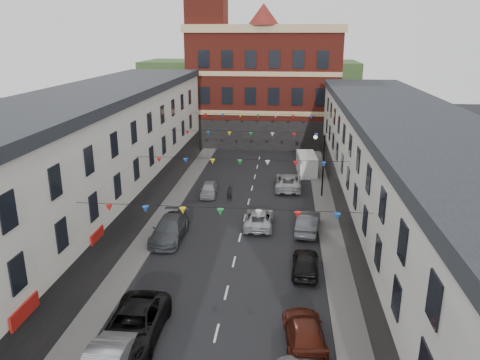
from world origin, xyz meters
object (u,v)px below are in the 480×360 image
(car_right_e, at_px, (308,222))
(pedestrian, at_px, (230,194))
(car_left_e, at_px, (209,189))
(car_right_d, at_px, (305,263))
(car_right_f, at_px, (288,181))
(car_left_d, at_px, (170,229))
(moving_car, at_px, (259,218))
(white_van, at_px, (307,164))
(car_left_c, at_px, (134,325))
(car_right_c, at_px, (305,332))
(street_lamp, at_px, (321,157))

(car_right_e, height_order, pedestrian, car_right_e)
(car_left_e, bearing_deg, pedestrian, -38.90)
(car_right_d, distance_m, car_right_f, 17.34)
(car_left_d, relative_size, moving_car, 1.16)
(white_van, bearing_deg, pedestrian, -130.30)
(car_left_c, xyz_separation_m, car_right_d, (8.84, 7.87, -0.10))
(car_right_f, bearing_deg, moving_car, 76.92)
(car_right_c, bearing_deg, white_van, -97.39)
(car_left_c, relative_size, car_right_c, 1.24)
(car_left_e, height_order, car_right_d, car_right_d)
(pedestrian, bearing_deg, car_right_c, -70.50)
(street_lamp, distance_m, car_right_e, 9.00)
(car_left_e, relative_size, moving_car, 0.78)
(car_left_c, bearing_deg, car_right_f, 72.85)
(car_left_e, xyz_separation_m, car_right_f, (7.55, 2.88, 0.13))
(car_left_e, bearing_deg, car_right_d, -62.65)
(car_left_c, height_order, car_right_c, car_left_c)
(street_lamp, xyz_separation_m, car_left_e, (-10.50, -0.62, -3.27))
(pedestrian, bearing_deg, street_lamp, 16.95)
(street_lamp, distance_m, car_left_e, 11.02)
(car_right_e, xyz_separation_m, pedestrian, (-6.94, 6.16, -0.01))
(street_lamp, xyz_separation_m, car_left_c, (-10.62, -22.91, -3.09))
(car_left_c, distance_m, car_left_d, 12.21)
(car_right_f, bearing_deg, car_left_c, 73.13)
(moving_car, xyz_separation_m, white_van, (4.31, 15.40, 0.42))
(car_right_f, bearing_deg, car_left_e, 20.96)
(car_left_c, bearing_deg, car_left_d, 95.39)
(moving_car, bearing_deg, car_right_c, 102.31)
(car_left_d, bearing_deg, car_left_e, 82.39)
(moving_car, distance_m, pedestrian, 6.25)
(moving_car, bearing_deg, car_right_f, -103.06)
(car_left_d, distance_m, white_van, 21.49)
(car_right_c, xyz_separation_m, moving_car, (-3.20, 14.80, -0.02))
(car_left_e, distance_m, car_right_d, 16.86)
(car_right_c, relative_size, moving_car, 0.99)
(car_left_d, bearing_deg, car_right_c, -50.35)
(car_left_e, distance_m, car_right_e, 11.95)
(car_right_c, bearing_deg, car_left_c, -2.00)
(car_right_d, bearing_deg, car_right_f, -83.73)
(car_right_e, distance_m, white_van, 16.12)
(car_right_f, height_order, white_van, white_van)
(car_right_d, xyz_separation_m, pedestrian, (-6.53, 12.88, 0.03))
(car_right_e, bearing_deg, pedestrian, -34.33)
(car_left_c, distance_m, white_van, 32.19)
(car_right_e, bearing_deg, moving_car, -3.06)
(car_left_c, relative_size, car_left_d, 1.06)
(car_right_d, xyz_separation_m, car_right_f, (-1.17, 17.30, 0.04))
(white_van, bearing_deg, car_left_e, -142.48)
(car_right_c, relative_size, pedestrian, 3.17)
(car_right_d, xyz_separation_m, car_right_e, (0.41, 6.72, 0.04))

